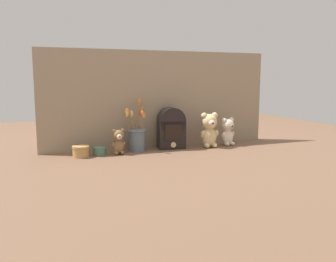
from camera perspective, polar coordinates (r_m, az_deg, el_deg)
name	(u,v)px	position (r m, az deg, el deg)	size (l,w,h in m)	color
ground_plane	(169,151)	(2.28, 0.18, -3.15)	(4.00, 4.00, 0.00)	brown
backdrop_wall	(160,99)	(2.39, -1.28, 5.13)	(1.58, 0.02, 0.64)	gray
teddy_bear_large	(209,129)	(2.39, 6.66, 0.29)	(0.13, 0.12, 0.23)	#DBBC84
teddy_bear_medium	(228,131)	(2.47, 9.58, 0.00)	(0.11, 0.10, 0.19)	beige
teddy_bear_small	(118,141)	(2.18, -7.97, -1.57)	(0.08, 0.08, 0.16)	olive
flower_vase	(137,137)	(2.26, -5.06, -0.92)	(0.13, 0.16, 0.34)	slate
vintage_radio	(171,128)	(2.33, 0.52, 0.51)	(0.19, 0.13, 0.27)	black
decorative_tin_tall	(99,151)	(2.18, -10.94, -3.17)	(0.08, 0.08, 0.05)	#47705B
decorative_tin_short	(81,151)	(2.15, -13.82, -3.19)	(0.10, 0.10, 0.07)	tan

